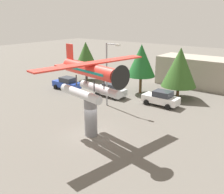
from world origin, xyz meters
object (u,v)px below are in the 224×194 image
object	(u,v)px
car_mid_silver	(110,90)
streetlight_primary	(108,70)
display_pedestal	(91,116)
storefront_building	(204,72)
car_far_white	(161,98)
tree_center_back	(180,67)
tree_west	(86,56)
tree_east	(141,60)
floatplane_monument	(91,76)
car_near_blue	(67,83)

from	to	relation	value
car_mid_silver	streetlight_primary	bearing A→B (deg)	123.56
display_pedestal	storefront_building	distance (m)	22.11
car_far_white	tree_center_back	xyz separation A→B (m)	(0.38, 3.79, 3.05)
tree_west	streetlight_primary	bearing A→B (deg)	-36.03
storefront_building	streetlight_primary	bearing A→B (deg)	-110.89
tree_east	tree_center_back	xyz separation A→B (m)	(4.95, 0.82, -0.43)
floatplane_monument	tree_east	xyz separation A→B (m)	(-3.46, 13.67, -0.93)
display_pedestal	streetlight_primary	bearing A→B (deg)	116.88
floatplane_monument	car_far_white	distance (m)	11.62
car_mid_silver	display_pedestal	bearing A→B (deg)	118.96
car_near_blue	storefront_building	world-z (taller)	storefront_building
floatplane_monument	streetlight_primary	xyz separation A→B (m)	(-3.65, 6.97, -1.10)
car_near_blue	car_far_white	world-z (taller)	same
car_near_blue	storefront_building	distance (m)	19.65
tree_east	tree_west	bearing A→B (deg)	176.16
car_near_blue	tree_west	world-z (taller)	tree_west
car_mid_silver	tree_west	distance (m)	9.83
streetlight_primary	tree_west	size ratio (longest dim) A/B	1.18
car_near_blue	car_mid_silver	bearing A→B (deg)	-171.47
display_pedestal	car_mid_silver	world-z (taller)	display_pedestal
display_pedestal	tree_west	xyz separation A→B (m)	(-13.69, 14.34, 2.05)
floatplane_monument	tree_west	xyz separation A→B (m)	(-13.82, 14.37, -1.43)
display_pedestal	car_mid_silver	xyz separation A→B (m)	(-5.46, 9.87, -0.93)
streetlight_primary	tree_west	distance (m)	12.58
display_pedestal	floatplane_monument	bearing A→B (deg)	-10.91
display_pedestal	car_near_blue	size ratio (longest dim) A/B	0.86
display_pedestal	storefront_building	xyz separation A→B (m)	(2.23, 22.00, 0.26)
streetlight_primary	tree_center_back	bearing A→B (deg)	55.64
tree_center_back	car_mid_silver	bearing A→B (deg)	-146.99
floatplane_monument	tree_west	distance (m)	19.98
car_mid_silver	storefront_building	distance (m)	14.41
tree_west	tree_east	bearing A→B (deg)	-3.84
floatplane_monument	car_far_white	size ratio (longest dim) A/B	2.48
car_far_white	storefront_building	distance (m)	11.43
storefront_building	tree_center_back	xyz separation A→B (m)	(-0.61, -7.53, 1.86)
car_far_white	streetlight_primary	world-z (taller)	streetlight_primary
car_far_white	streetlight_primary	distance (m)	6.89
display_pedestal	car_far_white	world-z (taller)	display_pedestal
car_far_white	tree_east	size ratio (longest dim) A/B	0.65
tree_center_back	streetlight_primary	bearing A→B (deg)	-124.36
car_mid_silver	streetlight_primary	world-z (taller)	streetlight_primary
car_mid_silver	storefront_building	size ratio (longest dim) A/B	0.32
display_pedestal	tree_center_back	distance (m)	14.71
display_pedestal	floatplane_monument	distance (m)	3.48
car_mid_silver	tree_west	size ratio (longest dim) A/B	0.69
tree_center_back	car_far_white	bearing A→B (deg)	-95.68
floatplane_monument	tree_west	size ratio (longest dim) A/B	1.72
tree_west	tree_center_back	bearing A→B (deg)	0.47
display_pedestal	car_mid_silver	distance (m)	11.32
car_mid_silver	tree_east	world-z (taller)	tree_east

